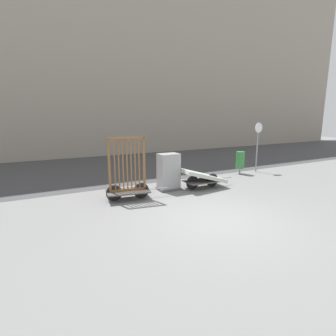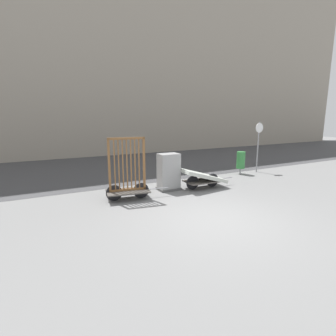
{
  "view_description": "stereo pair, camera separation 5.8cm",
  "coord_description": "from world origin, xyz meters",
  "px_view_note": "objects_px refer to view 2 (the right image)",
  "views": [
    {
      "loc": [
        -4.11,
        -5.1,
        2.66
      ],
      "look_at": [
        0.0,
        2.68,
        0.9
      ],
      "focal_mm": 28.0,
      "sensor_mm": 36.0,
      "label": 1
    },
    {
      "loc": [
        -4.06,
        -5.13,
        2.66
      ],
      "look_at": [
        0.0,
        2.68,
        0.9
      ],
      "focal_mm": 28.0,
      "sensor_mm": 36.0,
      "label": 2
    }
  ],
  "objects_px": {
    "bike_cart_with_mattress": "(203,177)",
    "trash_bin": "(241,160)",
    "bike_cart_with_bedframe": "(128,180)",
    "sign_post": "(258,141)",
    "utility_cabinet": "(169,173)"
  },
  "relations": [
    {
      "from": "trash_bin",
      "to": "bike_cart_with_bedframe",
      "type": "bearing_deg",
      "value": -168.2
    },
    {
      "from": "sign_post",
      "to": "trash_bin",
      "type": "bearing_deg",
      "value": 179.64
    },
    {
      "from": "bike_cart_with_bedframe",
      "to": "utility_cabinet",
      "type": "relative_size",
      "value": 1.56
    },
    {
      "from": "utility_cabinet",
      "to": "trash_bin",
      "type": "distance_m",
      "value": 4.28
    },
    {
      "from": "bike_cart_with_mattress",
      "to": "trash_bin",
      "type": "relative_size",
      "value": 2.16
    },
    {
      "from": "bike_cart_with_mattress",
      "to": "trash_bin",
      "type": "height_order",
      "value": "trash_bin"
    },
    {
      "from": "utility_cabinet",
      "to": "trash_bin",
      "type": "relative_size",
      "value": 1.28
    },
    {
      "from": "bike_cart_with_bedframe",
      "to": "trash_bin",
      "type": "bearing_deg",
      "value": 20.75
    },
    {
      "from": "utility_cabinet",
      "to": "sign_post",
      "type": "height_order",
      "value": "sign_post"
    },
    {
      "from": "utility_cabinet",
      "to": "trash_bin",
      "type": "xyz_separation_m",
      "value": [
        4.2,
        0.82,
        0.03
      ]
    },
    {
      "from": "bike_cart_with_bedframe",
      "to": "bike_cart_with_mattress",
      "type": "bearing_deg",
      "value": 8.97
    },
    {
      "from": "utility_cabinet",
      "to": "bike_cart_with_mattress",
      "type": "bearing_deg",
      "value": -18.41
    },
    {
      "from": "bike_cart_with_mattress",
      "to": "sign_post",
      "type": "bearing_deg",
      "value": 18.73
    },
    {
      "from": "bike_cart_with_bedframe",
      "to": "sign_post",
      "type": "relative_size",
      "value": 0.87
    },
    {
      "from": "utility_cabinet",
      "to": "trash_bin",
      "type": "bearing_deg",
      "value": 11.07
    }
  ]
}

